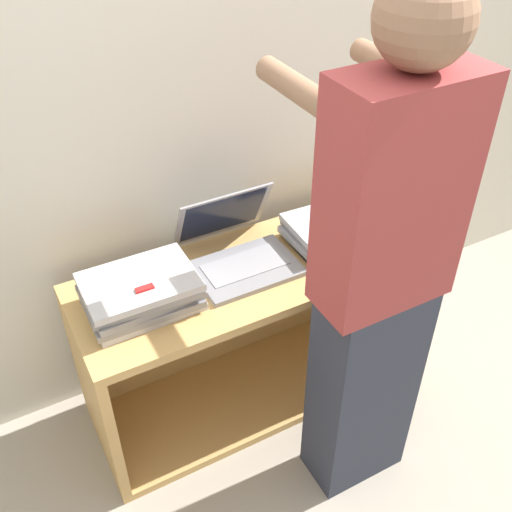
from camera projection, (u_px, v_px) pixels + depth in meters
The scene contains 8 objects.
ground_plane at pixel (276, 434), 2.44m from camera, with size 12.00×12.00×0.00m, color #9E9384.
wall_back at pixel (198, 102), 2.12m from camera, with size 8.00×0.05×2.40m.
cart at pixel (240, 326), 2.45m from camera, with size 1.29×0.50×0.68m.
laptop_open at pixel (238, 250), 2.20m from camera, with size 0.37×0.38×0.25m.
laptop_stack_left at pixel (141, 292), 2.00m from camera, with size 0.38×0.28×0.13m.
laptop_stack_right at pixel (338, 229), 2.31m from camera, with size 0.39×0.28×0.10m.
person at pixel (379, 281), 1.79m from camera, with size 0.40×0.54×1.79m.
inventory_tag at pixel (145, 288), 1.92m from camera, with size 0.06×0.02×0.01m.
Camera 1 is at (-0.77, -1.26, 2.07)m, focal length 42.00 mm.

